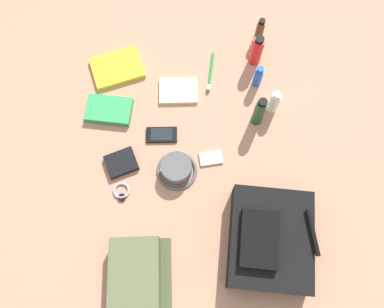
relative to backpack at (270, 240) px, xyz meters
The scene contains 17 objects.
ground_plane 0.41m from the backpack, 147.13° to the right, with size 2.64×2.02×0.02m, color tan.
backpack is the anchor object (origin of this frame).
toiletry_pouch 0.46m from the backpack, 82.34° to the right, with size 0.26×0.22×0.09m.
bucket_hat 0.41m from the backpack, 136.15° to the right, with size 0.15×0.15×0.07m.
cologne_bottle 0.83m from the backpack, behind, with size 0.03×0.03×0.12m.
sunscreen_spray 0.72m from the backpack, behind, with size 0.04×0.04×0.15m.
deodorant_spray 0.62m from the backpack, behind, with size 0.03×0.03×0.11m.
toothpaste_tube 0.51m from the backpack, 167.19° to the left, with size 0.04×0.04×0.13m.
shampoo_bottle 0.46m from the backpack, behind, with size 0.04×0.04×0.16m.
paperback_novel 0.88m from the backpack, 147.90° to the right, with size 0.18×0.22×0.02m.
travel_guidebook 0.76m from the backpack, 137.76° to the right, with size 0.15×0.19×0.03m.
cell_phone 0.55m from the backpack, 143.84° to the right, with size 0.07×0.12×0.01m.
media_player 0.36m from the backpack, 155.22° to the right, with size 0.05×0.09×0.01m.
wristwatch 0.55m from the backpack, 116.16° to the right, with size 0.07×0.06×0.01m.
toothbrush 0.68m from the backpack, behind, with size 0.18×0.05×0.02m.
wallet 0.59m from the backpack, 125.77° to the right, with size 0.09×0.11×0.02m, color black.
notepad 0.66m from the backpack, 158.98° to the right, with size 0.11×0.15×0.02m, color beige.
Camera 1 is at (0.45, -0.06, 1.37)m, focal length 36.26 mm.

